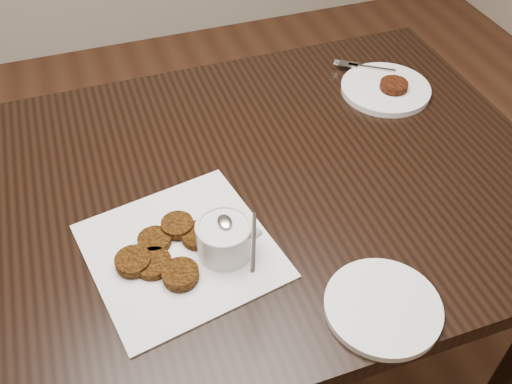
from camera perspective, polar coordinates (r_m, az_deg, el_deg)
table at (r=1.39m, az=-3.06°, el=-10.74°), size 1.34×0.86×0.75m
napkin at (r=1.00m, az=-7.55°, el=-5.85°), size 0.35×0.35×0.00m
sauce_ramekin at (r=0.94m, az=-3.28°, el=-3.33°), size 0.15×0.15×0.13m
patty_cluster at (r=0.99m, az=-9.50°, el=-5.75°), size 0.26×0.26×0.02m
plate_with_patty at (r=1.38m, az=12.91°, el=10.31°), size 0.29×0.29×0.03m
plate_empty at (r=0.94m, az=12.60°, el=-11.19°), size 0.21×0.21×0.01m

